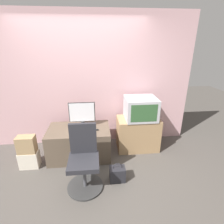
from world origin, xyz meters
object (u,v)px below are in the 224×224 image
at_px(handbag, 117,174).
at_px(main_monitor, 82,114).
at_px(mouse, 97,130).
at_px(office_chair, 84,162).
at_px(cardboard_box_lower, 30,159).
at_px(crt_tv, 141,108).
at_px(keyboard, 84,131).

bearing_deg(handbag, main_monitor, 123.36).
distance_m(mouse, office_chair, 0.72).
height_order(mouse, office_chair, office_chair).
bearing_deg(cardboard_box_lower, crt_tv, 11.40).
bearing_deg(handbag, keyboard, 130.09).
height_order(mouse, crt_tv, crt_tv).
relative_size(office_chair, cardboard_box_lower, 3.07).
xyz_separation_m(crt_tv, handbag, (-0.55, -0.89, -0.75)).
bearing_deg(office_chair, handbag, 4.92).
relative_size(crt_tv, handbag, 1.81).
bearing_deg(office_chair, main_monitor, 93.43).
bearing_deg(main_monitor, office_chair, -86.57).
xyz_separation_m(office_chair, handbag, (0.50, 0.04, -0.29)).
bearing_deg(cardboard_box_lower, office_chair, -27.85).
relative_size(keyboard, cardboard_box_lower, 1.15).
distance_m(crt_tv, handbag, 1.28).
bearing_deg(mouse, office_chair, -107.49).
height_order(keyboard, handbag, keyboard).
height_order(cardboard_box_lower, handbag, handbag).
distance_m(main_monitor, mouse, 0.41).
height_order(keyboard, office_chair, office_chair).
relative_size(crt_tv, office_chair, 0.60).
relative_size(main_monitor, crt_tv, 0.81).
relative_size(main_monitor, keyboard, 1.30).
height_order(crt_tv, office_chair, crt_tv).
xyz_separation_m(keyboard, office_chair, (0.03, -0.67, -0.17)).
bearing_deg(keyboard, office_chair, -87.60).
distance_m(cardboard_box_lower, handbag, 1.56).
distance_m(main_monitor, handbag, 1.22).
xyz_separation_m(mouse, handbag, (0.29, -0.63, -0.47)).
bearing_deg(cardboard_box_lower, handbag, -17.80).
bearing_deg(mouse, cardboard_box_lower, -172.80).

